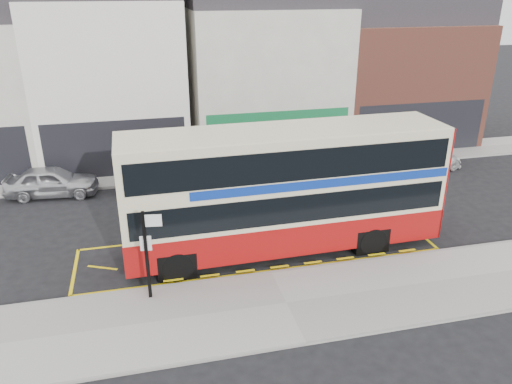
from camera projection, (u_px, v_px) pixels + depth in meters
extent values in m
plane|color=black|center=(268.00, 270.00, 18.49)|extent=(120.00, 120.00, 0.00)
cube|color=#A1A099|center=(286.00, 304.00, 16.40)|extent=(40.00, 4.00, 0.15)
cube|color=gray|center=(271.00, 274.00, 18.12)|extent=(40.00, 0.15, 0.15)
cube|color=#A1A099|center=(219.00, 169.00, 28.32)|extent=(50.00, 3.00, 0.15)
cube|color=white|center=(112.00, 82.00, 29.00)|extent=(8.00, 8.00, 9.00)
cube|color=black|center=(116.00, 150.00, 26.56)|extent=(7.36, 0.06, 3.20)
cube|color=black|center=(117.00, 153.00, 26.66)|extent=(5.60, 0.04, 2.00)
cube|color=silver|center=(262.00, 80.00, 31.02)|extent=(9.00, 8.00, 8.50)
cube|color=#126836|center=(279.00, 139.00, 28.49)|extent=(8.28, 0.06, 3.20)
cube|color=black|center=(279.00, 142.00, 28.59)|extent=(6.30, 0.04, 2.00)
cube|color=#9B503E|center=(393.00, 81.00, 33.14)|extent=(9.00, 8.00, 7.50)
cube|color=#28262B|center=(401.00, 7.00, 31.33)|extent=(9.00, 7.20, 1.80)
cube|color=black|center=(421.00, 129.00, 30.41)|extent=(8.28, 0.06, 3.20)
cube|color=black|center=(420.00, 132.00, 30.51)|extent=(6.30, 0.04, 2.00)
cube|color=beige|center=(284.00, 187.00, 19.00)|extent=(12.27, 2.99, 4.50)
cube|color=maroon|center=(283.00, 226.00, 19.64)|extent=(12.31, 3.03, 1.22)
cube|color=maroon|center=(426.00, 173.00, 20.40)|extent=(0.11, 2.82, 4.50)
cube|color=black|center=(284.00, 195.00, 19.12)|extent=(11.78, 3.04, 1.06)
cube|color=black|center=(285.00, 153.00, 18.47)|extent=(11.78, 3.04, 1.11)
cube|color=navy|center=(313.00, 170.00, 19.03)|extent=(9.83, 3.00, 0.33)
cube|color=black|center=(122.00, 218.00, 17.83)|extent=(0.10, 2.56, 1.78)
cube|color=black|center=(116.00, 167.00, 17.08)|extent=(0.10, 2.56, 1.11)
cube|color=black|center=(119.00, 191.00, 17.42)|extent=(0.08, 1.95, 0.39)
cube|color=beige|center=(286.00, 132.00, 18.15)|extent=(12.27, 2.88, 0.13)
cylinder|color=black|center=(177.00, 266.00, 17.69)|extent=(1.12, 0.33, 1.11)
cylinder|color=black|center=(170.00, 234.00, 19.95)|extent=(1.12, 0.33, 1.11)
cylinder|color=black|center=(372.00, 241.00, 19.42)|extent=(1.12, 0.33, 1.11)
cylinder|color=black|center=(345.00, 214.00, 21.69)|extent=(1.12, 0.33, 1.11)
cube|color=black|center=(147.00, 256.00, 16.06)|extent=(0.12, 0.12, 3.14)
cube|color=white|center=(153.00, 220.00, 15.60)|extent=(0.57, 0.12, 0.46)
cube|color=white|center=(146.00, 243.00, 15.96)|extent=(0.37, 0.08, 0.52)
imported|color=silver|center=(52.00, 181.00, 24.66)|extent=(4.55, 2.17, 1.50)
imported|color=#393C40|center=(157.00, 175.00, 25.69)|extent=(4.10, 1.60, 1.33)
imported|color=white|center=(426.00, 159.00, 28.07)|extent=(4.62, 2.60, 1.26)
cylinder|color=#311C15|center=(305.00, 140.00, 30.02)|extent=(0.24, 0.24, 2.15)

